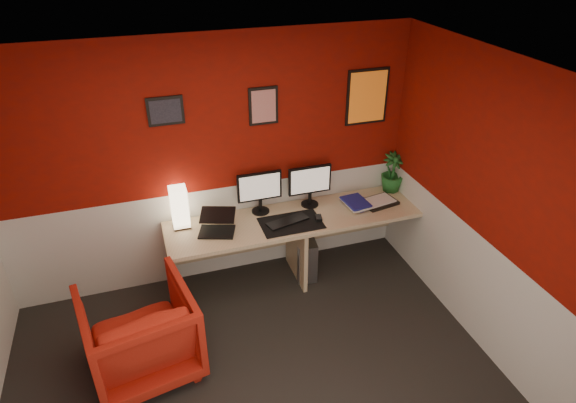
% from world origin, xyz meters
% --- Properties ---
extents(ground, '(4.00, 3.50, 0.01)m').
position_xyz_m(ground, '(0.00, 0.00, 0.00)').
color(ground, black).
rests_on(ground, ground).
extents(ceiling, '(4.00, 3.50, 0.01)m').
position_xyz_m(ceiling, '(0.00, 0.00, 2.50)').
color(ceiling, white).
rests_on(ceiling, ground).
extents(wall_back, '(4.00, 0.01, 2.50)m').
position_xyz_m(wall_back, '(0.00, 1.75, 1.25)').
color(wall_back, '#8E1005').
rests_on(wall_back, ground).
extents(wall_right, '(0.01, 3.50, 2.50)m').
position_xyz_m(wall_right, '(2.00, 0.00, 1.25)').
color(wall_right, '#8E1005').
rests_on(wall_right, ground).
extents(wainscot_back, '(4.00, 0.01, 1.00)m').
position_xyz_m(wainscot_back, '(0.00, 1.75, 0.50)').
color(wainscot_back, silver).
rests_on(wainscot_back, ground).
extents(wainscot_right, '(0.01, 3.50, 1.00)m').
position_xyz_m(wainscot_right, '(2.00, 0.00, 0.50)').
color(wainscot_right, silver).
rests_on(wainscot_right, ground).
extents(desk, '(2.60, 0.65, 0.73)m').
position_xyz_m(desk, '(0.76, 1.41, 0.36)').
color(desk, tan).
rests_on(desk, ground).
extents(shoji_lamp, '(0.16, 0.16, 0.40)m').
position_xyz_m(shoji_lamp, '(-0.36, 1.59, 0.93)').
color(shoji_lamp, '#FFE5B2').
rests_on(shoji_lamp, desk).
extents(laptop, '(0.39, 0.32, 0.22)m').
position_xyz_m(laptop, '(-0.05, 1.38, 0.84)').
color(laptop, black).
rests_on(laptop, desk).
extents(monitor_left, '(0.45, 0.06, 0.58)m').
position_xyz_m(monitor_left, '(0.44, 1.62, 1.02)').
color(monitor_left, black).
rests_on(monitor_left, desk).
extents(monitor_right, '(0.45, 0.06, 0.58)m').
position_xyz_m(monitor_right, '(0.96, 1.59, 1.02)').
color(monitor_right, black).
rests_on(monitor_right, desk).
extents(desk_mat, '(0.60, 0.38, 0.01)m').
position_xyz_m(desk_mat, '(0.67, 1.31, 0.73)').
color(desk_mat, black).
rests_on(desk_mat, desk).
extents(keyboard, '(0.44, 0.24, 0.02)m').
position_xyz_m(keyboard, '(0.64, 1.34, 0.74)').
color(keyboard, black).
rests_on(keyboard, desk_mat).
extents(mouse, '(0.08, 0.11, 0.03)m').
position_xyz_m(mouse, '(0.95, 1.30, 0.75)').
color(mouse, black).
rests_on(mouse, desk_mat).
extents(book_bottom, '(0.31, 0.36, 0.03)m').
position_xyz_m(book_bottom, '(1.34, 1.42, 0.74)').
color(book_bottom, navy).
rests_on(book_bottom, desk).
extents(book_middle, '(0.26, 0.34, 0.02)m').
position_xyz_m(book_middle, '(1.29, 1.41, 0.77)').
color(book_middle, silver).
rests_on(book_middle, book_bottom).
extents(book_top, '(0.25, 0.32, 0.03)m').
position_xyz_m(book_top, '(1.28, 1.39, 0.79)').
color(book_top, navy).
rests_on(book_top, book_middle).
extents(zen_tray, '(0.39, 0.31, 0.03)m').
position_xyz_m(zen_tray, '(1.67, 1.40, 0.74)').
color(zen_tray, black).
rests_on(zen_tray, desk).
extents(potted_plant, '(0.24, 0.24, 0.43)m').
position_xyz_m(potted_plant, '(1.92, 1.62, 0.95)').
color(potted_plant, '#19591E').
rests_on(potted_plant, desk).
extents(pc_tower, '(0.25, 0.47, 0.45)m').
position_xyz_m(pc_tower, '(0.85, 1.45, 0.23)').
color(pc_tower, '#99999E').
rests_on(pc_tower, ground).
extents(armchair, '(0.98, 1.00, 0.78)m').
position_xyz_m(armchair, '(-0.86, 0.63, 0.39)').
color(armchair, '#AD2416').
rests_on(armchair, ground).
extents(art_left, '(0.32, 0.02, 0.26)m').
position_xyz_m(art_left, '(-0.36, 1.74, 1.85)').
color(art_left, black).
rests_on(art_left, wall_back).
extents(art_center, '(0.28, 0.02, 0.36)m').
position_xyz_m(art_center, '(0.53, 1.74, 1.80)').
color(art_center, red).
rests_on(art_center, wall_back).
extents(art_right, '(0.44, 0.02, 0.56)m').
position_xyz_m(art_right, '(1.60, 1.74, 1.78)').
color(art_right, orange).
rests_on(art_right, wall_back).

